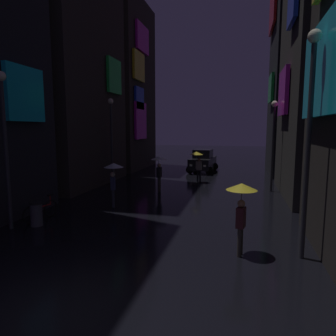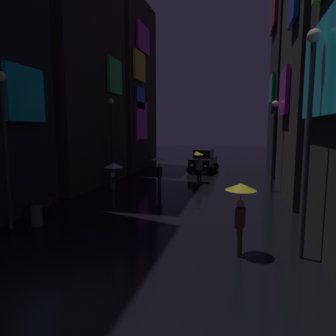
{
  "view_description": "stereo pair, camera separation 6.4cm",
  "coord_description": "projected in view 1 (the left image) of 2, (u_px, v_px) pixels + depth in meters",
  "views": [
    {
      "loc": [
        3.22,
        -4.8,
        3.7
      ],
      "look_at": [
        0.0,
        8.35,
        1.9
      ],
      "focal_mm": 32.0,
      "sensor_mm": 36.0,
      "label": 1
    },
    {
      "loc": [
        3.28,
        -4.78,
        3.7
      ],
      "look_at": [
        0.0,
        8.35,
        1.9
      ],
      "focal_mm": 32.0,
      "sensor_mm": 36.0,
      "label": 2
    }
  ],
  "objects": [
    {
      "name": "ground_plane",
      "position": [
        67.0,
        318.0,
        5.87
      ],
      "size": [
        120.0,
        120.0,
        0.0
      ],
      "primitive_type": "plane",
      "color": "black"
    },
    {
      "name": "building_left_mid",
      "position": [
        70.0,
        15.0,
        18.75
      ],
      "size": [
        4.25,
        8.05,
        21.53
      ],
      "color": "#2D2826",
      "rests_on": "ground"
    },
    {
      "name": "building_left_far",
      "position": [
        123.0,
        87.0,
        27.5
      ],
      "size": [
        4.25,
        7.35,
        14.96
      ],
      "color": "#2D2826",
      "rests_on": "ground"
    },
    {
      "name": "building_right_far",
      "position": [
        300.0,
        53.0,
        23.57
      ],
      "size": [
        4.25,
        7.06,
        19.16
      ],
      "color": "black",
      "rests_on": "ground"
    },
    {
      "name": "pedestrian_foreground_right_clear",
      "position": [
        113.0,
        173.0,
        13.85
      ],
      "size": [
        0.9,
        0.9,
        2.12
      ],
      "color": "#2D2D38",
      "rests_on": "ground"
    },
    {
      "name": "pedestrian_midstreet_centre_yellow",
      "position": [
        197.0,
        158.0,
        20.5
      ],
      "size": [
        0.9,
        0.9,
        2.12
      ],
      "color": "black",
      "rests_on": "ground"
    },
    {
      "name": "pedestrian_midstreet_left_clear",
      "position": [
        159.0,
        164.0,
        17.28
      ],
      "size": [
        0.9,
        0.9,
        2.12
      ],
      "color": "#38332D",
      "rests_on": "ground"
    },
    {
      "name": "pedestrian_far_right_yellow",
      "position": [
        241.0,
        199.0,
        8.67
      ],
      "size": [
        0.9,
        0.9,
        2.12
      ],
      "color": "#38332D",
      "rests_on": "ground"
    },
    {
      "name": "bicycle_parked_at_storefront",
      "position": [
        41.0,
        211.0,
        12.13
      ],
      "size": [
        0.32,
        1.81,
        0.96
      ],
      "color": "black",
      "rests_on": "ground"
    },
    {
      "name": "car_distant",
      "position": [
        203.0,
        161.0,
        25.6
      ],
      "size": [
        2.45,
        4.24,
        1.92
      ],
      "color": "black",
      "rests_on": "ground"
    },
    {
      "name": "streetlamp_right_near",
      "position": [
        310.0,
        123.0,
        8.1
      ],
      "size": [
        0.36,
        0.36,
        6.27
      ],
      "color": "#2D2D33",
      "rests_on": "ground"
    },
    {
      "name": "streetlamp_left_near",
      "position": [
        5.0,
        133.0,
        10.66
      ],
      "size": [
        0.36,
        0.36,
        5.69
      ],
      "color": "#2D2D33",
      "rests_on": "ground"
    },
    {
      "name": "streetlamp_left_far",
      "position": [
        111.0,
        131.0,
        19.39
      ],
      "size": [
        0.36,
        0.36,
        5.61
      ],
      "color": "#2D2D33",
      "rests_on": "ground"
    },
    {
      "name": "streetlamp_right_far",
      "position": [
        273.0,
        135.0,
        17.28
      ],
      "size": [
        0.36,
        0.36,
        5.27
      ],
      "color": "#2D2D33",
      "rests_on": "ground"
    },
    {
      "name": "trash_bin",
      "position": [
        36.0,
        214.0,
        11.41
      ],
      "size": [
        0.46,
        0.46,
        0.93
      ],
      "color": "#3F3F47",
      "rests_on": "ground"
    }
  ]
}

